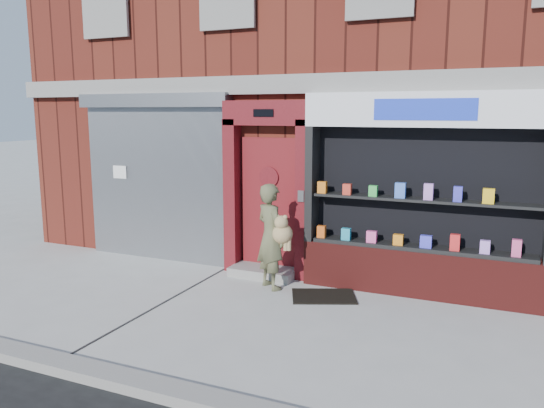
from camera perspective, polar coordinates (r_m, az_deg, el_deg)
The scene contains 8 objects.
ground at distance 7.21m, azimuth -1.11°, elevation -12.25°, with size 80.00×80.00×0.00m, color #9E9E99.
curb at distance 5.49m, azimuth -11.08°, elevation -19.21°, with size 60.00×0.30×0.12m, color gray.
building at distance 12.44m, azimuth 10.89°, elevation 15.62°, with size 12.00×8.16×8.00m.
shutter_bay at distance 9.92m, azimuth -12.33°, elevation 3.88°, with size 3.10×0.30×3.04m.
red_door_bay at distance 8.77m, azimuth -0.51°, elevation 1.63°, with size 1.52×0.58×2.90m.
pharmacy_bay at distance 8.06m, azimuth 15.78°, elevation -0.09°, with size 3.50×0.41×3.00m.
woman at distance 8.16m, azimuth -0.02°, elevation -3.46°, with size 0.73×0.66×1.65m.
doormat at distance 8.03m, azimuth 5.58°, elevation -9.84°, with size 0.93×0.65×0.02m, color black.
Camera 1 is at (2.80, -6.06, 2.71)m, focal length 35.00 mm.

